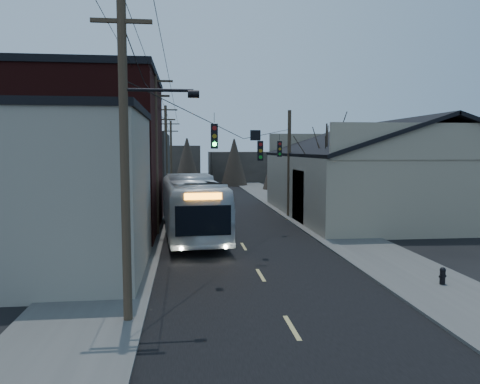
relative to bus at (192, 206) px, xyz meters
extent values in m
plane|color=black|center=(2.83, -17.83, -1.89)|extent=(160.00, 160.00, 0.00)
cube|color=black|center=(2.83, 12.17, -1.88)|extent=(9.00, 110.00, 0.02)
cube|color=#474744|center=(-3.67, 12.17, -1.83)|extent=(4.00, 110.00, 0.12)
cube|color=#474744|center=(9.33, 12.17, -1.83)|extent=(4.00, 110.00, 0.12)
cube|color=gray|center=(-6.17, -8.83, 1.61)|extent=(8.00, 8.00, 7.00)
cube|color=black|center=(-7.17, 2.17, 3.11)|extent=(10.00, 12.00, 10.00)
cube|color=#302C26|center=(-6.67, 18.17, 1.61)|extent=(9.00, 14.00, 7.00)
cube|color=gray|center=(15.83, 7.17, 0.61)|extent=(16.00, 20.00, 5.00)
cube|color=black|center=(11.83, 7.17, 4.41)|extent=(8.16, 20.60, 2.86)
cube|color=black|center=(19.83, 7.17, 4.41)|extent=(8.16, 20.60, 2.86)
cube|color=#302C26|center=(-3.17, 47.17, 1.11)|extent=(10.00, 12.00, 6.00)
cube|color=#302C26|center=(9.83, 52.17, 0.61)|extent=(12.00, 14.00, 5.00)
cone|color=black|center=(9.33, 2.17, 1.71)|extent=(0.40, 0.40, 7.20)
cylinder|color=#382B1E|center=(-2.17, -14.83, 3.36)|extent=(0.28, 0.28, 10.50)
cylinder|color=#382B1E|center=(-2.17, 0.17, 3.11)|extent=(0.28, 0.28, 10.00)
cube|color=#382B1E|center=(-2.17, 0.17, 7.71)|extent=(2.20, 0.12, 0.12)
cylinder|color=#382B1E|center=(-2.17, 15.17, 2.86)|extent=(0.28, 0.28, 9.50)
cube|color=#382B1E|center=(-2.17, 15.17, 7.21)|extent=(2.20, 0.12, 0.12)
cylinder|color=#382B1E|center=(-2.17, 30.17, 2.61)|extent=(0.28, 0.28, 9.00)
cube|color=#382B1E|center=(-2.17, 30.17, 6.71)|extent=(2.20, 0.12, 0.12)
cylinder|color=#382B1E|center=(7.83, 7.17, 2.36)|extent=(0.28, 0.28, 8.50)
cube|color=black|center=(0.83, -10.33, 4.06)|extent=(0.28, 0.20, 1.00)
cube|color=black|center=(3.43, -5.83, 3.46)|extent=(0.28, 0.20, 1.00)
cube|color=black|center=(5.63, 0.17, 3.56)|extent=(0.28, 0.20, 1.00)
imported|color=silver|center=(0.00, 0.00, 0.00)|extent=(4.16, 13.76, 3.78)
imported|color=#B0B4B8|center=(-1.47, 12.58, -1.27)|extent=(1.48, 3.83, 1.25)
cylinder|color=black|center=(9.68, -12.35, -1.50)|extent=(0.22, 0.22, 0.54)
sphere|color=black|center=(9.68, -12.35, -1.20)|extent=(0.23, 0.23, 0.23)
cylinder|color=black|center=(9.68, -12.35, -1.45)|extent=(0.33, 0.20, 0.11)
camera|label=1|loc=(-0.32, -29.34, 3.53)|focal=35.00mm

